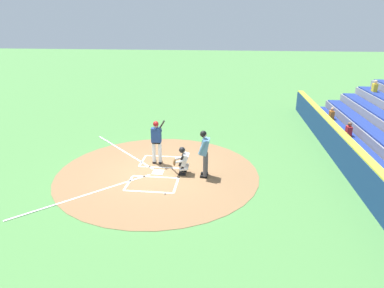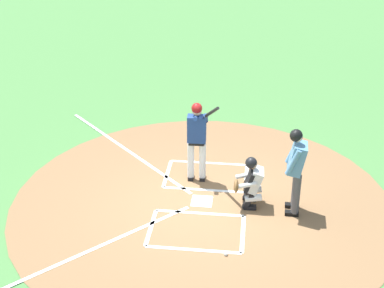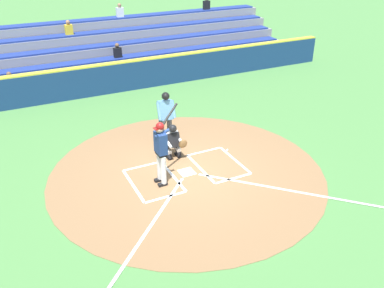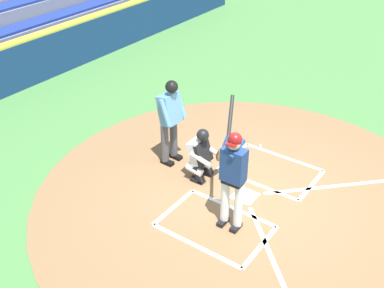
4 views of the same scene
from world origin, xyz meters
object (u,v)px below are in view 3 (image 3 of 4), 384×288
plate_umpire (166,115)px  catcher (173,141)px  batter (161,149)px  baseball (227,150)px

plate_umpire → catcher: bearing=81.6°
batter → catcher: 1.57m
plate_umpire → baseball: plate_umpire is taller
batter → baseball: 2.92m
batter → baseball: bearing=-162.6°
batter → plate_umpire: batter is taller
plate_umpire → baseball: size_ratio=25.20×
plate_umpire → baseball: bearing=141.6°
plate_umpire → baseball: 2.28m
baseball → batter: bearing=17.4°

